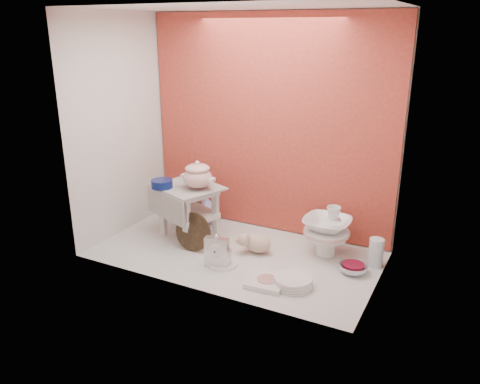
{
  "coord_description": "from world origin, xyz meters",
  "views": [
    {
      "loc": [
        1.31,
        -2.48,
        1.39
      ],
      "look_at": [
        0.02,
        0.02,
        0.42
      ],
      "focal_mm": 35.74,
      "sensor_mm": 36.0,
      "label": 1
    }
  ],
  "objects_px": {
    "gold_rim_teacup": "(223,256)",
    "crystal_bowl": "(353,269)",
    "soup_tureen": "(198,175)",
    "blue_white_vase": "(206,208)",
    "step_stool": "(189,211)",
    "porcelain_tower": "(327,230)",
    "mantel_clock": "(217,251)",
    "dinner_plate_stack": "(293,282)",
    "floral_platter": "(185,199)",
    "plush_pig": "(257,243)"
  },
  "relations": [
    {
      "from": "crystal_bowl",
      "to": "gold_rim_teacup",
      "type": "bearing_deg",
      "value": -160.47
    },
    {
      "from": "gold_rim_teacup",
      "to": "crystal_bowl",
      "type": "xyz_separation_m",
      "value": [
        0.75,
        0.26,
        -0.03
      ]
    },
    {
      "from": "step_stool",
      "to": "porcelain_tower",
      "type": "height_order",
      "value": "step_stool"
    },
    {
      "from": "floral_platter",
      "to": "crystal_bowl",
      "type": "height_order",
      "value": "floral_platter"
    },
    {
      "from": "step_stool",
      "to": "plush_pig",
      "type": "xyz_separation_m",
      "value": [
        0.54,
        -0.02,
        -0.12
      ]
    },
    {
      "from": "soup_tureen",
      "to": "blue_white_vase",
      "type": "xyz_separation_m",
      "value": [
        -0.13,
        0.29,
        -0.36
      ]
    },
    {
      "from": "blue_white_vase",
      "to": "dinner_plate_stack",
      "type": "bearing_deg",
      "value": -32.34
    },
    {
      "from": "plush_pig",
      "to": "dinner_plate_stack",
      "type": "relative_size",
      "value": 1.01
    },
    {
      "from": "step_stool",
      "to": "dinner_plate_stack",
      "type": "relative_size",
      "value": 1.87
    },
    {
      "from": "mantel_clock",
      "to": "blue_white_vase",
      "type": "bearing_deg",
      "value": 116.4
    },
    {
      "from": "soup_tureen",
      "to": "blue_white_vase",
      "type": "height_order",
      "value": "soup_tureen"
    },
    {
      "from": "blue_white_vase",
      "to": "plush_pig",
      "type": "bearing_deg",
      "value": -27.32
    },
    {
      "from": "porcelain_tower",
      "to": "soup_tureen",
      "type": "bearing_deg",
      "value": -168.56
    },
    {
      "from": "step_stool",
      "to": "mantel_clock",
      "type": "bearing_deg",
      "value": -15.7
    },
    {
      "from": "crystal_bowl",
      "to": "mantel_clock",
      "type": "bearing_deg",
      "value": -158.05
    },
    {
      "from": "plush_pig",
      "to": "floral_platter",
      "type": "bearing_deg",
      "value": 145.98
    },
    {
      "from": "blue_white_vase",
      "to": "floral_platter",
      "type": "bearing_deg",
      "value": -163.39
    },
    {
      "from": "step_stool",
      "to": "blue_white_vase",
      "type": "distance_m",
      "value": 0.29
    },
    {
      "from": "step_stool",
      "to": "porcelain_tower",
      "type": "xyz_separation_m",
      "value": [
        0.94,
        0.16,
        -0.01
      ]
    },
    {
      "from": "gold_rim_teacup",
      "to": "step_stool",
      "type": "bearing_deg",
      "value": 147.37
    },
    {
      "from": "dinner_plate_stack",
      "to": "floral_platter",
      "type": "bearing_deg",
      "value": 153.4
    },
    {
      "from": "step_stool",
      "to": "soup_tureen",
      "type": "height_order",
      "value": "soup_tureen"
    },
    {
      "from": "porcelain_tower",
      "to": "blue_white_vase",
      "type": "bearing_deg",
      "value": 172.92
    },
    {
      "from": "soup_tureen",
      "to": "mantel_clock",
      "type": "height_order",
      "value": "soup_tureen"
    },
    {
      "from": "floral_platter",
      "to": "plush_pig",
      "type": "relative_size",
      "value": 1.5
    },
    {
      "from": "soup_tureen",
      "to": "gold_rim_teacup",
      "type": "xyz_separation_m",
      "value": [
        0.32,
        -0.25,
        -0.41
      ]
    },
    {
      "from": "blue_white_vase",
      "to": "gold_rim_teacup",
      "type": "height_order",
      "value": "blue_white_vase"
    },
    {
      "from": "blue_white_vase",
      "to": "crystal_bowl",
      "type": "bearing_deg",
      "value": -13.09
    },
    {
      "from": "mantel_clock",
      "to": "dinner_plate_stack",
      "type": "height_order",
      "value": "mantel_clock"
    },
    {
      "from": "crystal_bowl",
      "to": "porcelain_tower",
      "type": "relative_size",
      "value": 0.5
    },
    {
      "from": "step_stool",
      "to": "blue_white_vase",
      "type": "height_order",
      "value": "step_stool"
    },
    {
      "from": "dinner_plate_stack",
      "to": "soup_tureen",
      "type": "bearing_deg",
      "value": 159.72
    },
    {
      "from": "step_stool",
      "to": "dinner_plate_stack",
      "type": "xyz_separation_m",
      "value": [
        0.9,
        -0.32,
        -0.16
      ]
    },
    {
      "from": "mantel_clock",
      "to": "porcelain_tower",
      "type": "xyz_separation_m",
      "value": [
        0.54,
        0.46,
        0.06
      ]
    },
    {
      "from": "soup_tureen",
      "to": "gold_rim_teacup",
      "type": "height_order",
      "value": "soup_tureen"
    },
    {
      "from": "step_stool",
      "to": "crystal_bowl",
      "type": "relative_size",
      "value": 2.51
    },
    {
      "from": "blue_white_vase",
      "to": "dinner_plate_stack",
      "type": "height_order",
      "value": "blue_white_vase"
    },
    {
      "from": "step_stool",
      "to": "plush_pig",
      "type": "relative_size",
      "value": 1.84
    },
    {
      "from": "soup_tureen",
      "to": "dinner_plate_stack",
      "type": "bearing_deg",
      "value": -20.28
    },
    {
      "from": "blue_white_vase",
      "to": "plush_pig",
      "type": "relative_size",
      "value": 0.95
    },
    {
      "from": "step_stool",
      "to": "gold_rim_teacup",
      "type": "height_order",
      "value": "step_stool"
    },
    {
      "from": "crystal_bowl",
      "to": "plush_pig",
      "type": "bearing_deg",
      "value": -178.56
    },
    {
      "from": "dinner_plate_stack",
      "to": "crystal_bowl",
      "type": "xyz_separation_m",
      "value": [
        0.26,
        0.31,
        -0.0
      ]
    },
    {
      "from": "floral_platter",
      "to": "blue_white_vase",
      "type": "height_order",
      "value": "floral_platter"
    },
    {
      "from": "blue_white_vase",
      "to": "gold_rim_teacup",
      "type": "bearing_deg",
      "value": -50.38
    },
    {
      "from": "dinner_plate_stack",
      "to": "mantel_clock",
      "type": "bearing_deg",
      "value": 179.25
    },
    {
      "from": "step_stool",
      "to": "porcelain_tower",
      "type": "relative_size",
      "value": 1.25
    },
    {
      "from": "step_stool",
      "to": "plush_pig",
      "type": "distance_m",
      "value": 0.55
    },
    {
      "from": "gold_rim_teacup",
      "to": "blue_white_vase",
      "type": "bearing_deg",
      "value": 129.62
    },
    {
      "from": "soup_tureen",
      "to": "floral_platter",
      "type": "relative_size",
      "value": 0.67
    }
  ]
}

